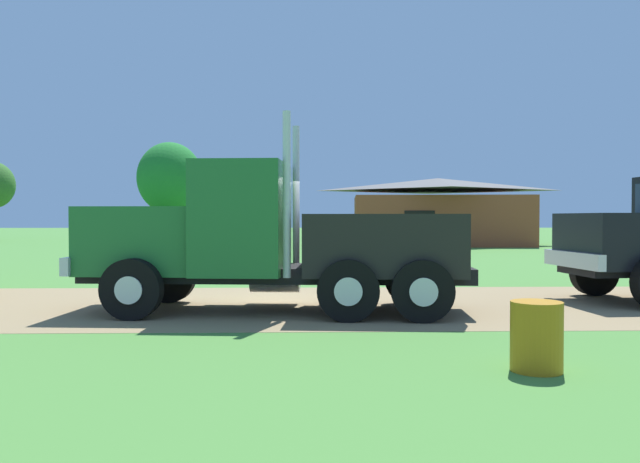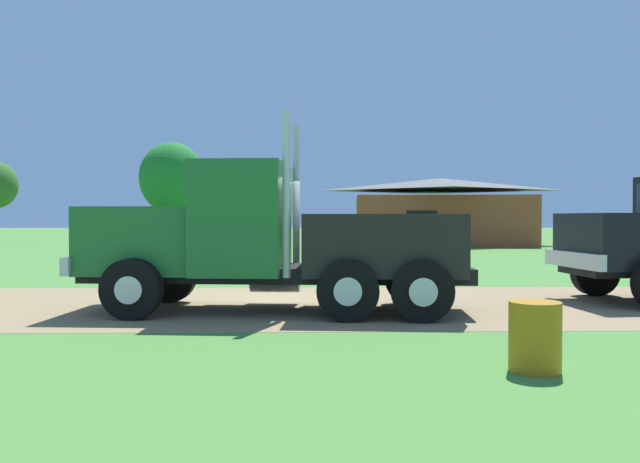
# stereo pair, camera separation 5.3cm
# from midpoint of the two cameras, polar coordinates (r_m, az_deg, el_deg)

# --- Properties ---
(ground_plane) EXTENTS (200.00, 200.00, 0.00)m
(ground_plane) POSITION_cam_midpoint_polar(r_m,az_deg,el_deg) (12.91, -4.63, -6.61)
(ground_plane) COLOR #467E34
(dirt_track) EXTENTS (120.00, 6.22, 0.01)m
(dirt_track) POSITION_cam_midpoint_polar(r_m,az_deg,el_deg) (12.91, -4.63, -6.59)
(dirt_track) COLOR #8C7652
(dirt_track) RESTS_ON ground_plane
(truck_foreground_white) EXTENTS (7.41, 3.05, 3.61)m
(truck_foreground_white) POSITION_cam_midpoint_polar(r_m,az_deg,el_deg) (11.92, -4.58, -1.00)
(truck_foreground_white) COLOR black
(truck_foreground_white) RESTS_ON ground_plane
(steel_barrel) EXTENTS (0.59, 0.59, 0.80)m
(steel_barrel) POSITION_cam_midpoint_polar(r_m,az_deg,el_deg) (7.74, 18.77, -8.95)
(steel_barrel) COLOR #B27214
(steel_barrel) RESTS_ON ground_plane
(shed_building) EXTENTS (11.91, 8.81, 4.36)m
(shed_building) POSITION_cam_midpoint_polar(r_m,az_deg,el_deg) (41.95, 10.56, 1.67)
(shed_building) COLOR brown
(shed_building) RESTS_ON ground_plane
(tree_mid) EXTENTS (4.70, 4.70, 7.27)m
(tree_mid) POSITION_cam_midpoint_polar(r_m,az_deg,el_deg) (47.36, -13.44, 4.72)
(tree_mid) COLOR #513823
(tree_mid) RESTS_ON ground_plane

